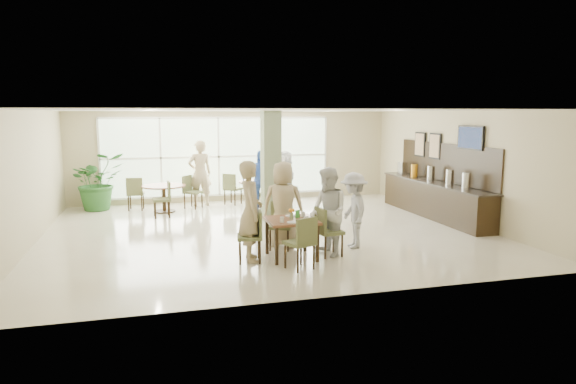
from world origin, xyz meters
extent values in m
plane|color=beige|center=(0.00, 0.00, 0.00)|extent=(10.00, 10.00, 0.00)
plane|color=white|center=(0.00, 0.00, 2.80)|extent=(10.00, 10.00, 0.00)
plane|color=tan|center=(0.00, 4.50, 1.40)|extent=(10.00, 0.00, 10.00)
plane|color=tan|center=(0.00, -4.50, 1.40)|extent=(10.00, 0.00, 10.00)
plane|color=tan|center=(-5.00, 0.00, 1.40)|extent=(0.00, 9.00, 9.00)
plane|color=tan|center=(5.00, 0.00, 1.40)|extent=(0.00, 9.00, 9.00)
plane|color=silver|center=(-0.50, 4.47, 1.40)|extent=(7.00, 0.00, 7.00)
cube|color=#626B4A|center=(0.40, 1.20, 1.40)|extent=(0.45, 0.45, 2.80)
cube|color=brown|center=(-0.03, -2.30, 0.72)|extent=(0.93, 0.93, 0.05)
cube|color=black|center=(-0.42, -2.69, 0.35)|extent=(0.06, 0.06, 0.70)
cube|color=black|center=(0.36, -2.69, 0.35)|extent=(0.06, 0.06, 0.70)
cube|color=black|center=(-0.42, -1.91, 0.35)|extent=(0.06, 0.06, 0.70)
cube|color=black|center=(0.36, -1.91, 0.35)|extent=(0.06, 0.06, 0.70)
cylinder|color=brown|center=(-2.23, 3.11, 0.73)|extent=(1.20, 1.20, 0.04)
cylinder|color=black|center=(-2.23, 3.11, 0.35)|extent=(0.10, 0.10, 0.71)
cylinder|color=black|center=(-2.23, 3.11, 0.01)|extent=(0.60, 0.60, 0.03)
cylinder|color=brown|center=(0.48, 3.31, 0.73)|extent=(1.12, 1.12, 0.04)
cylinder|color=black|center=(0.48, 3.31, 0.35)|extent=(0.10, 0.10, 0.71)
cylinder|color=black|center=(0.48, 3.31, 0.01)|extent=(0.60, 0.60, 0.03)
cylinder|color=white|center=(-0.27, -2.52, 0.80)|extent=(0.08, 0.08, 0.10)
cylinder|color=white|center=(0.25, -2.14, 0.80)|extent=(0.08, 0.08, 0.10)
cylinder|color=white|center=(0.19, -2.55, 0.80)|extent=(0.08, 0.08, 0.10)
cylinder|color=white|center=(-0.10, -2.60, 0.76)|extent=(0.20, 0.20, 0.01)
cylinder|color=white|center=(0.03, -2.02, 0.76)|extent=(0.20, 0.20, 0.01)
cylinder|color=white|center=(0.29, -2.34, 0.76)|extent=(0.20, 0.20, 0.01)
cylinder|color=#99B27F|center=(-0.03, -2.30, 0.81)|extent=(0.07, 0.07, 0.12)
sphere|color=orange|center=(0.00, -2.30, 0.92)|extent=(0.07, 0.07, 0.07)
sphere|color=orange|center=(-0.04, -2.27, 0.92)|extent=(0.07, 0.07, 0.07)
sphere|color=orange|center=(-0.04, -2.32, 0.92)|extent=(0.07, 0.07, 0.07)
cube|color=green|center=(0.12, -2.20, 0.82)|extent=(0.10, 0.06, 0.15)
cube|color=black|center=(4.68, 0.50, 0.45)|extent=(0.60, 4.60, 0.90)
cube|color=black|center=(4.68, 0.50, 0.92)|extent=(0.64, 4.70, 0.04)
cube|color=black|center=(4.97, 0.50, 1.45)|extent=(0.04, 4.60, 1.00)
cylinder|color=silver|center=(4.68, -0.90, 1.14)|extent=(0.20, 0.20, 0.40)
cylinder|color=silver|center=(4.68, -0.20, 1.14)|extent=(0.20, 0.20, 0.40)
cylinder|color=silver|center=(4.68, 0.70, 1.14)|extent=(0.20, 0.20, 0.40)
cylinder|color=orange|center=(4.68, 1.60, 1.12)|extent=(0.18, 0.18, 0.36)
cube|color=silver|center=(4.68, 2.30, 1.12)|extent=(0.18, 0.30, 0.36)
cube|color=black|center=(4.94, -0.60, 2.15)|extent=(0.06, 1.00, 0.58)
cube|color=#7F99CC|center=(4.92, -0.60, 2.15)|extent=(0.01, 0.92, 0.50)
cube|color=black|center=(4.95, 1.00, 1.85)|extent=(0.04, 0.55, 0.70)
cube|color=olive|center=(4.92, 1.00, 1.85)|extent=(0.01, 0.47, 0.62)
cube|color=black|center=(4.95, 1.80, 1.85)|extent=(0.04, 0.55, 0.70)
cube|color=olive|center=(4.92, 1.80, 1.85)|extent=(0.01, 0.47, 0.62)
imported|color=#265B24|center=(-4.03, 3.90, 0.82)|extent=(1.92, 1.92, 1.64)
imported|color=tan|center=(-0.81, -2.26, 0.94)|extent=(0.48, 0.71, 1.88)
imported|color=tan|center=(0.03, -1.43, 0.89)|extent=(0.98, 0.78, 1.77)
imported|color=white|center=(0.70, -2.32, 0.86)|extent=(0.76, 0.92, 1.72)
imported|color=#B1B1B4|center=(1.40, -1.89, 0.78)|extent=(0.69, 1.06, 1.55)
imported|color=#3E66BC|center=(0.38, 2.36, 0.87)|extent=(1.12, 0.78, 1.73)
imported|color=white|center=(1.34, 3.39, 0.82)|extent=(0.94, 1.61, 1.63)
imported|color=tan|center=(-1.15, 3.78, 0.98)|extent=(0.78, 0.58, 1.96)
camera|label=1|loc=(-2.58, -11.46, 2.73)|focal=32.00mm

